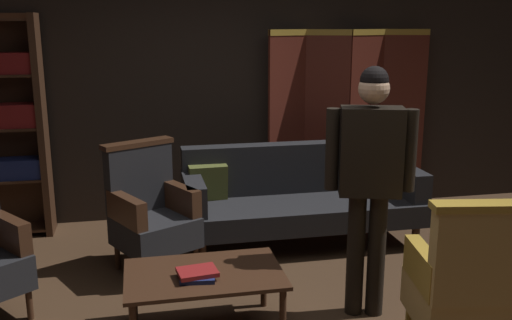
# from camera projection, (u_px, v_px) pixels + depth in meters

# --- Properties ---
(back_wall) EXTENTS (7.20, 0.10, 2.80)m
(back_wall) POSITION_uv_depth(u_px,v_px,m) (223.00, 80.00, 5.79)
(back_wall) COLOR black
(back_wall) RESTS_ON ground_plane
(folding_screen) EXTENTS (1.72, 0.22, 1.90)m
(folding_screen) POSITION_uv_depth(u_px,v_px,m) (346.00, 119.00, 5.95)
(folding_screen) COLOR #5B2319
(folding_screen) RESTS_ON ground_plane
(velvet_couch) EXTENTS (2.12, 0.78, 0.88)m
(velvet_couch) POSITION_uv_depth(u_px,v_px,m) (301.00, 194.00, 5.18)
(velvet_couch) COLOR #382114
(velvet_couch) RESTS_ON ground_plane
(coffee_table) EXTENTS (1.00, 0.64, 0.42)m
(coffee_table) POSITION_uv_depth(u_px,v_px,m) (204.00, 279.00, 3.64)
(coffee_table) COLOR #382114
(coffee_table) RESTS_ON ground_plane
(armchair_gilt_accent) EXTENTS (0.67, 0.67, 1.04)m
(armchair_gilt_accent) POSITION_uv_depth(u_px,v_px,m) (467.00, 284.00, 3.30)
(armchair_gilt_accent) COLOR #B78E33
(armchair_gilt_accent) RESTS_ON ground_plane
(armchair_wing_right) EXTENTS (0.78, 0.78, 1.04)m
(armchair_wing_right) POSITION_uv_depth(u_px,v_px,m) (150.00, 211.00, 4.58)
(armchair_wing_right) COLOR #382114
(armchair_wing_right) RESTS_ON ground_plane
(standing_figure) EXTENTS (0.57, 0.32, 1.70)m
(standing_figure) POSITION_uv_depth(u_px,v_px,m) (370.00, 170.00, 3.74)
(standing_figure) COLOR black
(standing_figure) RESTS_ON ground_plane
(book_navy_cloth) EXTENTS (0.24, 0.22, 0.03)m
(book_navy_cloth) POSITION_uv_depth(u_px,v_px,m) (197.00, 276.00, 3.54)
(book_navy_cloth) COLOR navy
(book_navy_cloth) RESTS_ON coffee_table
(book_red_leather) EXTENTS (0.26, 0.21, 0.03)m
(book_red_leather) POSITION_uv_depth(u_px,v_px,m) (197.00, 272.00, 3.54)
(book_red_leather) COLOR maroon
(book_red_leather) RESTS_ON book_navy_cloth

